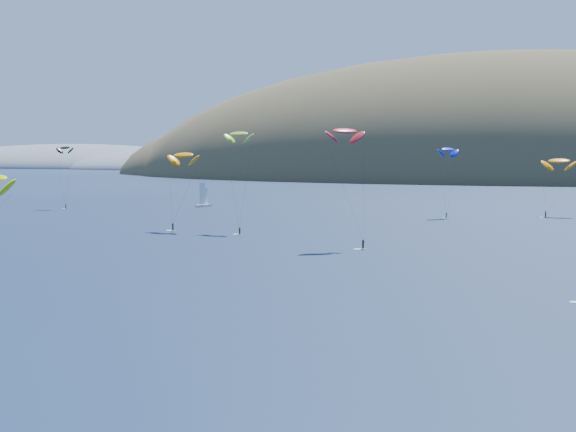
# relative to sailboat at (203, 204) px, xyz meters

# --- Properties ---
(island) EXTENTS (730.00, 300.00, 210.00)m
(island) POSITION_rel_sailboat_xyz_m (109.85, 351.60, -11.62)
(island) COLOR #3D3526
(island) RESTS_ON ground
(headland) EXTENTS (460.00, 250.00, 60.00)m
(headland) POSITION_rel_sailboat_xyz_m (-374.81, 539.32, -4.25)
(headland) COLOR slate
(headland) RESTS_ON ground
(sailboat) EXTENTS (8.45, 7.67, 10.08)m
(sailboat) POSITION_rel_sailboat_xyz_m (0.00, 0.00, 0.00)
(sailboat) COLOR silver
(sailboat) RESTS_ON ground
(kitesurfer_1) EXTENTS (10.00, 8.14, 22.29)m
(kitesurfer_1) POSITION_rel_sailboat_xyz_m (28.58, -77.86, 18.75)
(kitesurfer_1) COLOR #AAE319
(kitesurfer_1) RESTS_ON ground
(kitesurfer_3) EXTENTS (9.11, 12.95, 27.51)m
(kitesurfer_3) POSITION_rel_sailboat_xyz_m (43.40, -75.74, 24.28)
(kitesurfer_3) COLOR #AAE319
(kitesurfer_3) RESTS_ON ground
(kitesurfer_4) EXTENTS (8.18, 10.96, 23.40)m
(kitesurfer_4) POSITION_rel_sailboat_xyz_m (90.44, -15.98, 20.18)
(kitesurfer_4) COLOR #AAE319
(kitesurfer_4) RESTS_ON ground
(kitesurfer_9) EXTENTS (10.70, 9.36, 27.70)m
(kitesurfer_9) POSITION_rel_sailboat_xyz_m (77.64, -100.37, 24.26)
(kitesurfer_9) COLOR #AAE319
(kitesurfer_9) RESTS_ON ground
(kitesurfer_11) EXTENTS (11.27, 13.86, 20.37)m
(kitesurfer_11) POSITION_rel_sailboat_xyz_m (123.79, -1.55, 16.55)
(kitesurfer_11) COLOR #AAE319
(kitesurfer_11) RESTS_ON ground
(kitesurfer_12) EXTENTS (7.22, 6.36, 23.56)m
(kitesurfer_12) POSITION_rel_sailboat_xyz_m (-44.43, -21.01, 20.68)
(kitesurfer_12) COLOR #AAE319
(kitesurfer_12) RESTS_ON ground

